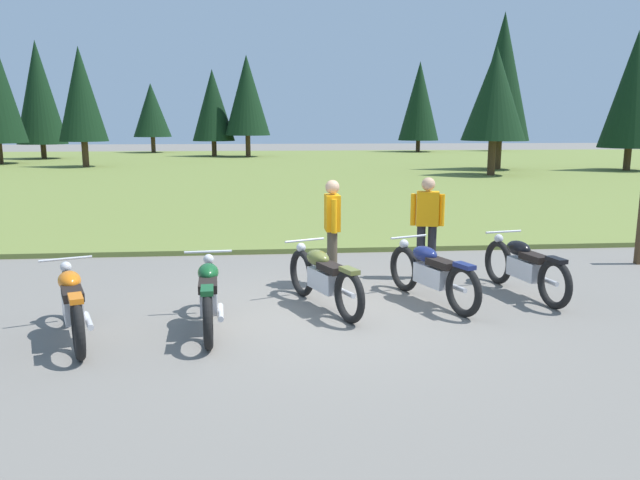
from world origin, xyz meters
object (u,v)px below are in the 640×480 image
rider_with_back_turned (332,226)px  motorcycle_olive (324,277)px  motorcycle_british_green (209,295)px  rider_near_row_end (427,221)px  motorcycle_navy (431,273)px  motorcycle_orange (72,304)px  motorcycle_black (524,266)px

rider_with_back_turned → motorcycle_olive: bearing=-101.8°
motorcycle_british_green → rider_near_row_end: bearing=33.9°
motorcycle_navy → rider_with_back_turned: size_ratio=1.20×
motorcycle_orange → motorcycle_british_green: (1.57, 0.24, 0.00)m
motorcycle_orange → motorcycle_british_green: 1.59m
motorcycle_british_green → motorcycle_olive: (1.50, 0.72, 0.00)m
motorcycle_olive → rider_near_row_end: rider_near_row_end is taller
rider_near_row_end → motorcycle_olive: bearing=-140.5°
motorcycle_orange → motorcycle_navy: 4.75m
motorcycle_black → rider_with_back_turned: rider_with_back_turned is taller
motorcycle_orange → motorcycle_olive: (3.07, 0.97, 0.00)m
motorcycle_black → rider_with_back_turned: size_ratio=1.25×
motorcycle_british_green → rider_with_back_turned: size_ratio=1.26×
motorcycle_orange → motorcycle_navy: (4.63, 1.09, 0.00)m
motorcycle_black → motorcycle_navy: bearing=-170.1°
motorcycle_orange → motorcycle_british_green: size_ratio=0.95×
motorcycle_olive → rider_with_back_turned: rider_with_back_turned is taller
motorcycle_black → motorcycle_british_green: bearing=-166.2°
motorcycle_olive → motorcycle_navy: 1.56m
motorcycle_olive → motorcycle_navy: (1.56, 0.13, 0.00)m
motorcycle_british_green → motorcycle_navy: (3.06, 0.85, 0.00)m
rider_near_row_end → motorcycle_black: bearing=-43.9°
motorcycle_olive → motorcycle_black: same height
motorcycle_british_green → motorcycle_navy: same height
motorcycle_black → rider_with_back_turned: 2.95m
motorcycle_orange → motorcycle_black: (6.11, 1.35, 0.00)m
motorcycle_olive → motorcycle_british_green: bearing=-154.2°
motorcycle_navy → rider_near_row_end: size_ratio=1.20×
motorcycle_orange → rider_with_back_turned: size_ratio=1.20×
motorcycle_olive → motorcycle_navy: size_ratio=0.99×
rider_near_row_end → motorcycle_navy: bearing=-102.0°
motorcycle_orange → rider_near_row_end: (4.93, 2.50, 0.51)m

